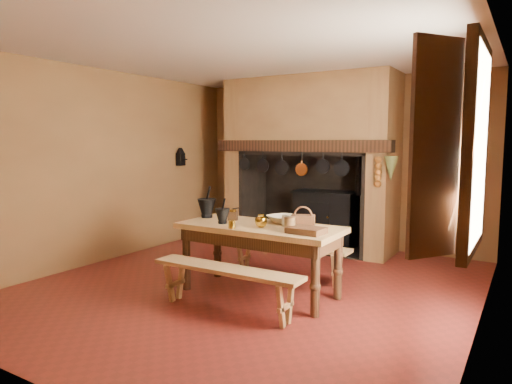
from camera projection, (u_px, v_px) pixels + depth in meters
floor at (251, 286)px, 5.58m from camera, size 5.50×5.50×0.00m
ceiling at (251, 51)px, 5.27m from camera, size 5.50×5.50×0.00m
back_wall at (336, 163)px, 7.76m from camera, size 5.00×0.02×2.80m
wall_left at (107, 166)px, 6.71m from camera, size 0.02×5.50×2.80m
wall_right at (485, 181)px, 4.13m from camera, size 0.02×5.50×2.80m
wall_front at (37, 194)px, 3.09m from camera, size 5.00×0.02×2.80m
chimney_breast at (310, 138)px, 7.49m from camera, size 2.95×0.96×2.80m
iron_range at (326, 218)px, 7.62m from camera, size 1.12×0.55×1.60m
hearth_pans at (267, 237)px, 7.99m from camera, size 0.51×0.62×0.20m
hanging_pans at (294, 167)px, 7.14m from camera, size 1.92×0.29×0.27m
onion_string at (378, 172)px, 6.43m from camera, size 0.12×0.10×0.46m
herb_bunch at (391, 169)px, 6.34m from camera, size 0.20×0.20×0.35m
window at (462, 148)px, 3.84m from camera, size 0.39×1.75×1.76m
wall_coffee_mill at (181, 155)px, 7.98m from camera, size 0.23×0.16×0.31m
work_table at (260, 236)px, 5.21m from camera, size 1.87×0.83×0.81m
bench_front at (226, 279)px, 4.67m from camera, size 1.69×0.30×0.48m
bench_back at (288, 252)px, 5.84m from camera, size 1.64×0.29×0.46m
mortar_large at (207, 207)px, 5.70m from camera, size 0.23×0.23×0.40m
mortar_small at (222, 215)px, 5.28m from camera, size 0.18×0.18×0.30m
coffee_grinder at (233, 215)px, 5.50m from camera, size 0.16×0.14×0.16m
brass_mug_a at (232, 224)px, 4.99m from camera, size 0.10×0.10×0.09m
brass_mug_b at (261, 218)px, 5.44m from camera, size 0.08×0.08×0.08m
mixing_bowl at (283, 219)px, 5.34m from camera, size 0.47×0.47×0.09m
stoneware_crock at (290, 224)px, 4.85m from camera, size 0.13×0.13×0.15m
glass_jar at (285, 220)px, 5.13m from camera, size 0.08×0.08×0.13m
wicker_basket at (303, 221)px, 4.98m from camera, size 0.31×0.27×0.25m
wooden_tray at (306, 230)px, 4.71m from camera, size 0.39×0.29×0.06m
brass_cup at (261, 222)px, 5.06m from camera, size 0.15×0.15×0.11m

